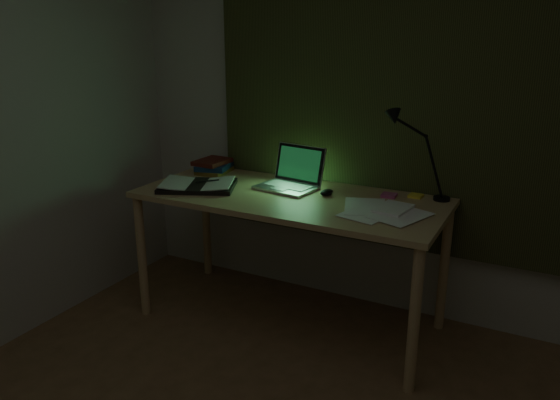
# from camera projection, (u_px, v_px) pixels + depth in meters

# --- Properties ---
(wall_back) EXTENTS (3.50, 0.00, 2.50)m
(wall_back) POSITION_uv_depth(u_px,v_px,m) (388.00, 115.00, 3.25)
(wall_back) COLOR beige
(wall_back) RESTS_ON ground
(curtain) EXTENTS (2.20, 0.06, 2.00)m
(curtain) POSITION_uv_depth(u_px,v_px,m) (388.00, 81.00, 3.16)
(curtain) COLOR #313319
(curtain) RESTS_ON wall_back
(desk) EXTENTS (1.79, 0.78, 0.82)m
(desk) POSITION_uv_depth(u_px,v_px,m) (289.00, 260.00, 3.29)
(desk) COLOR tan
(desk) RESTS_ON floor
(laptop) EXTENTS (0.40, 0.44, 0.25)m
(laptop) POSITION_uv_depth(u_px,v_px,m) (286.00, 169.00, 3.26)
(laptop) COLOR silver
(laptop) RESTS_ON desk
(open_textbook) EXTENTS (0.53, 0.47, 0.04)m
(open_textbook) POSITION_uv_depth(u_px,v_px,m) (198.00, 185.00, 3.31)
(open_textbook) COLOR silver
(open_textbook) RESTS_ON desk
(book_stack) EXTENTS (0.22, 0.25, 0.10)m
(book_stack) POSITION_uv_depth(u_px,v_px,m) (213.00, 166.00, 3.66)
(book_stack) COLOR silver
(book_stack) RESTS_ON desk
(loose_papers) EXTENTS (0.47, 0.48, 0.02)m
(loose_papers) POSITION_uv_depth(u_px,v_px,m) (385.00, 206.00, 2.94)
(loose_papers) COLOR white
(loose_papers) RESTS_ON desk
(mouse) EXTENTS (0.08, 0.11, 0.04)m
(mouse) POSITION_uv_depth(u_px,v_px,m) (327.00, 192.00, 3.17)
(mouse) COLOR black
(mouse) RESTS_ON desk
(sticky_yellow) EXTENTS (0.08, 0.08, 0.02)m
(sticky_yellow) POSITION_uv_depth(u_px,v_px,m) (416.00, 196.00, 3.13)
(sticky_yellow) COLOR yellow
(sticky_yellow) RESTS_ON desk
(sticky_pink) EXTENTS (0.09, 0.09, 0.02)m
(sticky_pink) POSITION_uv_depth(u_px,v_px,m) (389.00, 195.00, 3.14)
(sticky_pink) COLOR #CA4E8C
(sticky_pink) RESTS_ON desk
(desk_lamp) EXTENTS (0.38, 0.33, 0.50)m
(desk_lamp) POSITION_uv_depth(u_px,v_px,m) (445.00, 157.00, 3.00)
(desk_lamp) COLOR black
(desk_lamp) RESTS_ON desk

